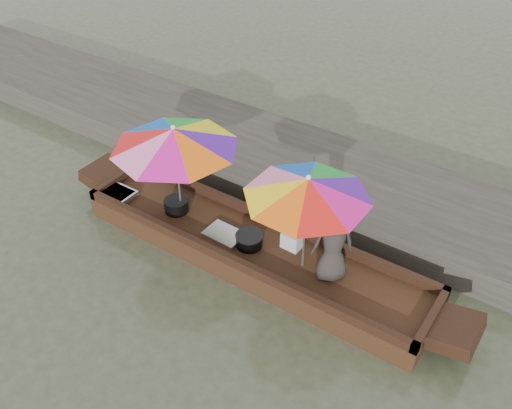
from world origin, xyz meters
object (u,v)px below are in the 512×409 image
Objects in this scene: supply_bag at (292,240)px; umbrella_bow at (177,170)px; cooking_pot at (176,205)px; tray_crayfish at (117,193)px; charcoal_grill at (249,241)px; umbrella_stern at (305,223)px; tray_scallop at (224,235)px; boat_hull at (252,251)px; vendor at (333,244)px.

supply_bag is 2.03m from umbrella_bow.
cooking_pot is 1.38× the size of supply_bag.
umbrella_bow reaches higher than tray_crayfish.
umbrella_stern reaches higher than charcoal_grill.
charcoal_grill is at bearing -1.63° from cooking_pot.
umbrella_stern is (1.29, 0.12, 0.74)m from tray_scallop.
supply_bag is 0.15× the size of umbrella_bow.
boat_hull is at bearing 1.54° from cooking_pot.
tray_crayfish is at bearing -170.03° from supply_bag.
tray_scallop is (1.00, -0.08, -0.07)m from cooking_pot.
vendor is (1.29, 0.11, 0.49)m from charcoal_grill.
tray_crayfish is at bearing -166.98° from cooking_pot.
umbrella_bow is (-1.37, 0.08, 0.68)m from charcoal_grill.
tray_scallop is at bearing -4.47° from cooking_pot.
tray_crayfish is 3.84m from vendor.
vendor is 2.66m from umbrella_bow.
umbrella_bow is (0.06, 0.04, 0.67)m from cooking_pot.
umbrella_stern is at bearing -37.17° from supply_bag.
charcoal_grill is 0.63m from supply_bag.
boat_hull is 0.28m from charcoal_grill.
boat_hull is at bearing 15.27° from tray_scallop.
charcoal_grill is 1.38m from vendor.
supply_bag is at bearing 7.42° from umbrella_bow.
boat_hull is 9.54× the size of tray_scallop.
charcoal_grill is at bearing -3.31° from umbrella_bow.
tray_crayfish is at bearing -175.36° from tray_scallop.
tray_crayfish is 2.08m from tray_scallop.
vendor is (3.79, 0.32, 0.54)m from tray_crayfish.
charcoal_grill is 1.39× the size of supply_bag.
tray_scallop is 1.21m from umbrella_bow.
umbrella_bow reaches higher than charcoal_grill.
charcoal_grill is 1.10m from umbrella_stern.
tray_scallop is at bearing -7.10° from umbrella_bow.
umbrella_stern reaches higher than supply_bag.
cooking_pot is 0.99× the size of charcoal_grill.
umbrella_stern reaches higher than tray_scallop.
boat_hull is 9.54× the size of tray_crayfish.
cooking_pot is 0.23× the size of umbrella_stern.
charcoal_grill reaches higher than boat_hull.
vendor is at bearing 4.93° from tray_scallop.
supply_bag is (0.97, 0.37, 0.10)m from tray_scallop.
cooking_pot is 1.99m from supply_bag.
vendor reaches higher than supply_bag.
tray_scallop is at bearing -164.73° from boat_hull.
boat_hull is 2.92× the size of umbrella_bow.
cooking_pot is 1.10m from tray_crayfish.
boat_hull is at bearing 6.51° from tray_crayfish.
charcoal_grill is (0.00, -0.08, 0.27)m from boat_hull.
boat_hull is 1.28m from umbrella_stern.
charcoal_grill is at bearing -174.75° from umbrella_stern.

